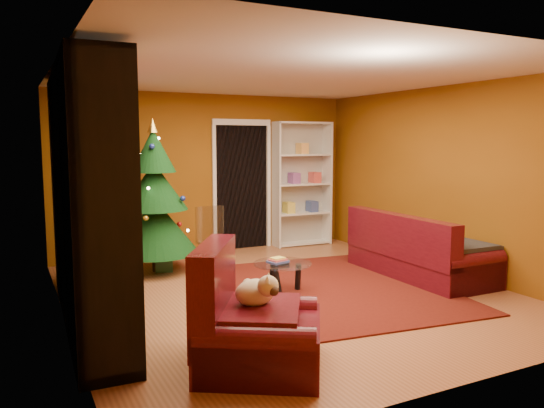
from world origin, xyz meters
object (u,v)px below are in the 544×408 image
gift_box_red (182,249)px  coffee_table (282,277)px  media_unit (85,198)px  gift_box_green (164,263)px  gift_box_teal (99,261)px  dog (255,292)px  white_bookshelf (302,184)px  christmas_tree (155,198)px  acrylic_chair (215,243)px  rug (326,288)px  sofa (420,244)px  armchair (261,318)px

gift_box_red → coffee_table: 2.57m
media_unit → gift_box_green: media_unit is taller
gift_box_teal → coffee_table: bearing=-49.6°
dog → coffee_table: 2.17m
media_unit → white_bookshelf: (3.96, 2.50, -0.19)m
christmas_tree → coffee_table: bearing=-57.3°
gift_box_red → acrylic_chair: bearing=-84.5°
rug → coffee_table: size_ratio=4.52×
gift_box_teal → acrylic_chair: (1.46, -0.83, 0.27)m
gift_box_red → sofa: sofa is taller
media_unit → sofa: media_unit is taller
gift_box_teal → gift_box_green: bearing=-28.5°
christmas_tree → dog: size_ratio=5.41×
sofa → gift_box_red: bearing=44.1°
gift_box_teal → dog: dog is taller
rug → christmas_tree: size_ratio=1.49×
gift_box_teal → gift_box_red: 1.39m
media_unit → acrylic_chair: 2.45m
rug → gift_box_teal: 3.29m
sofa → armchair: bearing=118.4°
white_bookshelf → sofa: 2.75m
gift_box_teal → white_bookshelf: 3.68m
rug → white_bookshelf: (1.16, 2.63, 1.07)m
gift_box_teal → gift_box_red: bearing=15.5°
rug → gift_box_green: 2.40m
dog → sofa: sofa is taller
media_unit → white_bookshelf: size_ratio=1.49×
white_bookshelf → media_unit: bearing=-145.3°
armchair → media_unit: bearing=62.1°
white_bookshelf → coffee_table: (-1.71, -2.50, -0.89)m
dog → sofa: size_ratio=0.19×
gift_box_teal → acrylic_chair: 1.70m
gift_box_teal → coffee_table: (1.83, -2.15, 0.05)m
gift_box_green → coffee_table: bearing=-59.4°
coffee_table → sofa: bearing=-4.2°
white_bookshelf → coffee_table: 3.16m
media_unit → acrylic_chair: size_ratio=3.99×
gift_box_green → armchair: bearing=-92.7°
armchair → coffee_table: 2.19m
gift_box_teal → dog: 4.00m
white_bookshelf → sofa: white_bookshelf is taller
gift_box_green → dog: 3.51m
gift_box_red → armchair: bearing=-98.9°
gift_box_green → coffee_table: size_ratio=0.33×
acrylic_chair → sofa: bearing=-33.9°
acrylic_chair → gift_box_teal: bearing=147.7°
rug → gift_box_teal: size_ratio=11.52×
rug → sofa: sofa is taller
rug → gift_box_red: size_ratio=13.74×
white_bookshelf → acrylic_chair: (-2.08, -1.18, -0.67)m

